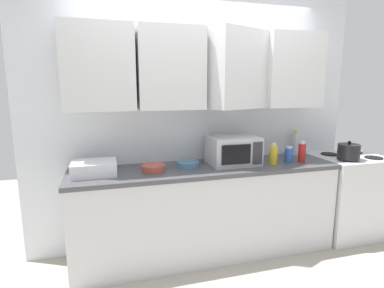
% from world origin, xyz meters
% --- Properties ---
extents(wall_back_with_cabinets, '(3.46, 0.54, 2.60)m').
position_xyz_m(wall_back_with_cabinets, '(-0.00, -0.07, 1.58)').
color(wall_back_with_cabinets, white).
rests_on(wall_back_with_cabinets, ground_plane).
extents(counter_run, '(2.59, 0.63, 0.90)m').
position_xyz_m(counter_run, '(0.00, -0.30, 0.45)').
color(counter_run, silver).
rests_on(counter_run, ground_plane).
extents(stove_range, '(0.76, 0.64, 0.91)m').
position_xyz_m(stove_range, '(1.68, -0.32, 0.45)').
color(stove_range, silver).
rests_on(stove_range, ground_plane).
extents(kettle, '(0.22, 0.22, 0.20)m').
position_xyz_m(kettle, '(1.51, -0.46, 0.99)').
color(kettle, black).
rests_on(kettle, stove_range).
extents(microwave, '(0.48, 0.37, 0.28)m').
position_xyz_m(microwave, '(0.28, -0.28, 1.04)').
color(microwave, '#B7B7BC').
rests_on(microwave, counter_run).
extents(dish_rack, '(0.38, 0.30, 0.12)m').
position_xyz_m(dish_rack, '(-1.04, -0.30, 0.96)').
color(dish_rack, silver).
rests_on(dish_rack, counter_run).
extents(bottle_red_sauce, '(0.07, 0.07, 0.22)m').
position_xyz_m(bottle_red_sauce, '(0.99, -0.40, 1.00)').
color(bottle_red_sauce, red).
rests_on(bottle_red_sauce, counter_run).
extents(bottle_yellow_mustard, '(0.08, 0.08, 0.21)m').
position_xyz_m(bottle_yellow_mustard, '(0.67, -0.38, 1.00)').
color(bottle_yellow_mustard, gold).
rests_on(bottle_yellow_mustard, counter_run).
extents(bottle_clear_tall, '(0.07, 0.07, 0.28)m').
position_xyz_m(bottle_clear_tall, '(1.12, -0.08, 1.03)').
color(bottle_clear_tall, silver).
rests_on(bottle_clear_tall, counter_run).
extents(bottle_blue_cleaner, '(0.08, 0.08, 0.17)m').
position_xyz_m(bottle_blue_cleaner, '(0.85, -0.38, 0.98)').
color(bottle_blue_cleaner, '#2D56B7').
rests_on(bottle_blue_cleaner, counter_run).
extents(bowl_ceramic_small, '(0.21, 0.21, 0.06)m').
position_xyz_m(bowl_ceramic_small, '(-0.52, -0.33, 0.93)').
color(bowl_ceramic_small, '#B24C3D').
rests_on(bowl_ceramic_small, counter_run).
extents(bowl_mixing_large, '(0.21, 0.21, 0.05)m').
position_xyz_m(bowl_mixing_large, '(-0.18, -0.27, 0.93)').
color(bowl_mixing_large, teal).
rests_on(bowl_mixing_large, counter_run).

